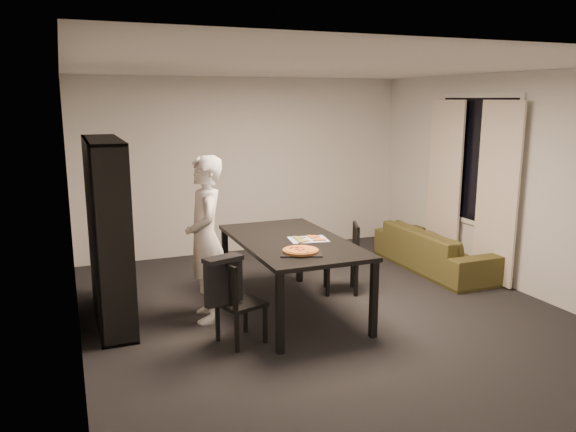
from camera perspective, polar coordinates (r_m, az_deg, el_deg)
name	(u,v)px	position (r m, az deg, el deg)	size (l,w,h in m)	color
room	(324,194)	(5.94, 3.64, 2.23)	(5.01, 5.51, 2.61)	black
window_pane	(476,160)	(7.76, 18.57, 5.39)	(0.02, 1.40, 1.60)	black
window_frame	(476,160)	(7.76, 18.54, 5.39)	(0.03, 1.52, 1.72)	white
curtain_left	(497,193)	(7.37, 20.48, 2.19)	(0.03, 0.70, 2.25)	beige
curtain_right	(444,182)	(8.15, 15.60, 3.37)	(0.03, 0.70, 2.25)	beige
bookshelf	(108,232)	(6.05, -17.80, -1.53)	(0.35, 1.50, 1.90)	black
dining_table	(291,246)	(6.02, 0.35, -3.08)	(1.08, 1.95, 0.81)	black
chair_left	(234,297)	(5.33, -5.52, -8.22)	(0.48, 0.48, 0.82)	black
chair_right	(348,253)	(6.75, 6.08, -3.80)	(0.50, 0.50, 0.84)	black
draped_jacket	(223,278)	(5.20, -6.58, -6.31)	(0.39, 0.26, 0.45)	black
person	(206,239)	(5.86, -8.38, -2.35)	(0.63, 0.41, 1.73)	white
baking_tray	(301,252)	(5.48, 1.31, -3.73)	(0.40, 0.32, 0.01)	black
pepperoni_pizza	(301,250)	(5.48, 1.29, -3.52)	(0.35, 0.35, 0.03)	#A96631
kitchen_towel	(308,240)	(5.99, 2.07, -2.41)	(0.40, 0.30, 0.01)	white
pizza_slices	(308,239)	(5.98, 2.02, -2.32)	(0.37, 0.31, 0.01)	#B98E39
sofa	(435,249)	(7.90, 14.73, -3.27)	(1.95, 0.76, 0.57)	#47441C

